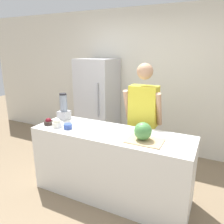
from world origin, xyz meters
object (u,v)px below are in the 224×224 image
at_px(refrigerator, 98,104).
at_px(bowl_cream, 57,123).
at_px(watermelon, 143,131).
at_px(blender, 64,108).
at_px(person, 143,121).
at_px(bowl_cherries, 48,122).
at_px(bowl_small_blue, 68,126).

bearing_deg(refrigerator, bowl_cream, -81.94).
xyz_separation_m(watermelon, bowl_cream, (-1.16, -0.07, -0.06)).
bearing_deg(refrigerator, blender, -86.52).
relative_size(watermelon, blender, 0.52).
xyz_separation_m(bowl_cream, blender, (-0.14, 0.32, 0.11)).
bearing_deg(blender, refrigerator, 93.48).
bearing_deg(blender, person, 21.34).
bearing_deg(refrigerator, watermelon, -45.03).
xyz_separation_m(watermelon, blender, (-1.29, 0.25, 0.05)).
height_order(bowl_cherries, bowl_small_blue, bowl_cherries).
height_order(watermelon, bowl_cream, watermelon).
height_order(bowl_cherries, blender, blender).
bearing_deg(blender, watermelon, -11.07).
bearing_deg(person, bowl_small_blue, -136.32).
bearing_deg(bowl_cream, bowl_cherries, 171.84).
bearing_deg(watermelon, bowl_cherries, -177.92).
xyz_separation_m(refrigerator, bowl_cherries, (0.04, -1.41, 0.07)).
bearing_deg(bowl_cherries, blender, 84.02).
bearing_deg(watermelon, person, 108.18).
bearing_deg(bowl_small_blue, refrigerator, 104.61).
height_order(person, bowl_small_blue, person).
bearing_deg(blender, bowl_small_blue, -46.06).
bearing_deg(bowl_cherries, watermelon, 2.08).
distance_m(refrigerator, blender, 1.13).
bearing_deg(bowl_cream, refrigerator, 98.06).
xyz_separation_m(bowl_cherries, bowl_small_blue, (0.34, -0.01, -0.01)).
bearing_deg(blender, bowl_cherries, -95.98).
height_order(refrigerator, watermelon, refrigerator).
xyz_separation_m(watermelon, bowl_cherries, (-1.32, -0.05, -0.08)).
xyz_separation_m(person, bowl_small_blue, (-0.77, -0.73, 0.04)).
bearing_deg(bowl_cream, bowl_small_blue, 3.40).
bearing_deg(watermelon, bowl_cream, -176.44).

